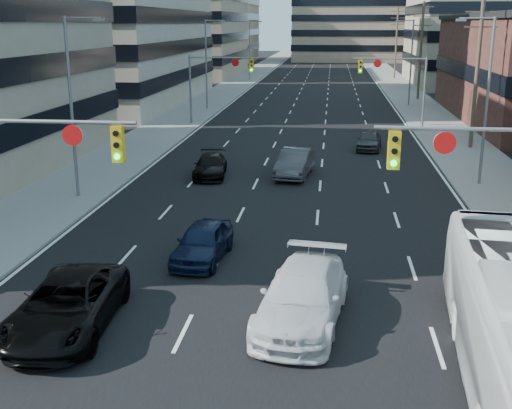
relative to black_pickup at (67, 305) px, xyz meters
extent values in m
cube|color=black|center=(5.20, 124.12, -0.76)|extent=(18.00, 300.00, 0.02)
cube|color=slate|center=(-6.30, 124.12, -0.70)|extent=(5.00, 300.00, 0.15)
cube|color=slate|center=(16.70, 124.12, -0.70)|extent=(5.00, 300.00, 0.15)
cube|color=gray|center=(-18.80, 94.12, 7.23)|extent=(20.00, 30.00, 16.00)
cube|color=gray|center=(30.20, 82.12, 6.23)|extent=(22.00, 28.00, 14.00)
cube|color=#ADA089|center=(-22.80, 134.12, 9.23)|extent=(24.00, 24.00, 20.00)
cube|color=gray|center=(37.20, 124.12, 5.23)|extent=(22.00, 22.00, 12.00)
cylinder|color=slate|center=(-1.55, 2.12, 5.03)|extent=(6.50, 0.12, 0.12)
cube|color=gold|center=(1.10, 2.12, 4.38)|extent=(0.35, 0.28, 1.10)
cylinder|color=black|center=(1.10, 1.96, 4.73)|extent=(0.18, 0.06, 0.18)
cylinder|color=black|center=(1.10, 1.96, 4.38)|extent=(0.18, 0.06, 0.18)
cylinder|color=#0CE526|center=(1.10, 1.96, 4.03)|extent=(0.18, 0.06, 0.18)
cylinder|color=white|center=(-0.30, 2.09, 4.63)|extent=(0.64, 0.06, 0.64)
cylinder|color=slate|center=(11.95, 2.12, 5.03)|extent=(6.50, 0.12, 0.12)
cube|color=gold|center=(9.30, 2.12, 4.38)|extent=(0.35, 0.28, 1.10)
cylinder|color=black|center=(9.30, 1.96, 4.73)|extent=(0.18, 0.06, 0.18)
cylinder|color=black|center=(9.30, 1.96, 4.38)|extent=(0.18, 0.06, 0.18)
cylinder|color=#0CE526|center=(9.30, 1.96, 4.03)|extent=(0.18, 0.06, 0.18)
cylinder|color=white|center=(10.70, 2.09, 4.63)|extent=(0.64, 0.06, 0.64)
cylinder|color=slate|center=(-4.80, 39.12, 2.23)|extent=(0.18, 0.18, 6.00)
cylinder|color=slate|center=(-1.80, 39.12, 5.03)|extent=(6.00, 0.12, 0.12)
cube|color=gold|center=(0.60, 39.12, 4.38)|extent=(0.35, 0.28, 1.10)
cylinder|color=black|center=(0.60, 38.96, 4.73)|extent=(0.18, 0.06, 0.18)
cylinder|color=black|center=(0.60, 38.96, 4.38)|extent=(0.18, 0.06, 0.18)
cylinder|color=#0CE526|center=(0.60, 38.96, 4.03)|extent=(0.18, 0.06, 0.18)
cylinder|color=white|center=(-0.80, 39.09, 4.63)|extent=(0.64, 0.06, 0.64)
cylinder|color=slate|center=(15.20, 39.12, 2.23)|extent=(0.18, 0.18, 6.00)
cylinder|color=slate|center=(12.20, 39.12, 5.03)|extent=(6.00, 0.12, 0.12)
cube|color=gold|center=(9.80, 39.12, 4.38)|extent=(0.35, 0.28, 1.10)
cylinder|color=black|center=(9.80, 38.96, 4.73)|extent=(0.18, 0.06, 0.18)
cylinder|color=black|center=(9.80, 38.96, 4.38)|extent=(0.18, 0.06, 0.18)
cylinder|color=#0CE526|center=(9.80, 38.96, 4.03)|extent=(0.18, 0.06, 0.18)
cylinder|color=white|center=(11.20, 39.09, 4.63)|extent=(0.64, 0.06, 0.64)
cylinder|color=#4C3D2D|center=(17.40, 30.12, 4.73)|extent=(0.28, 0.28, 11.00)
cube|color=#4C3D2D|center=(17.40, 30.12, 8.63)|extent=(2.20, 0.10, 0.10)
cube|color=#4C3D2D|center=(17.40, 30.12, 7.63)|extent=(2.20, 0.10, 0.10)
cylinder|color=#4C3D2D|center=(17.40, 60.12, 4.73)|extent=(0.28, 0.28, 11.00)
cube|color=#4C3D2D|center=(17.40, 60.12, 9.63)|extent=(2.20, 0.10, 0.10)
cube|color=#4C3D2D|center=(17.40, 60.12, 8.63)|extent=(2.20, 0.10, 0.10)
cube|color=#4C3D2D|center=(17.40, 60.12, 7.63)|extent=(2.20, 0.10, 0.10)
cylinder|color=#4C3D2D|center=(17.40, 90.12, 4.73)|extent=(0.28, 0.28, 11.00)
cube|color=#4C3D2D|center=(17.40, 90.12, 9.63)|extent=(2.20, 0.10, 0.10)
cube|color=#4C3D2D|center=(17.40, 90.12, 8.63)|extent=(2.20, 0.10, 0.10)
cube|color=#4C3D2D|center=(17.40, 90.12, 7.63)|extent=(2.20, 0.10, 0.10)
cylinder|color=slate|center=(-5.30, 14.12, 3.73)|extent=(0.16, 0.16, 9.00)
cylinder|color=slate|center=(-4.40, 14.12, 8.13)|extent=(1.80, 0.10, 0.10)
cube|color=slate|center=(-3.60, 14.12, 8.05)|extent=(0.50, 0.22, 0.14)
cylinder|color=slate|center=(-5.30, 49.12, 3.73)|extent=(0.16, 0.16, 9.00)
cylinder|color=slate|center=(-4.40, 49.12, 8.13)|extent=(1.80, 0.10, 0.10)
cube|color=slate|center=(-3.60, 49.12, 8.05)|extent=(0.50, 0.22, 0.14)
cylinder|color=slate|center=(-5.30, 84.12, 3.73)|extent=(0.16, 0.16, 9.00)
cylinder|color=slate|center=(-4.40, 84.12, 8.13)|extent=(1.80, 0.10, 0.10)
cube|color=slate|center=(-3.60, 84.12, 8.05)|extent=(0.50, 0.22, 0.14)
cylinder|color=slate|center=(15.70, 19.12, 3.73)|extent=(0.16, 0.16, 9.00)
cylinder|color=slate|center=(14.80, 19.12, 8.13)|extent=(1.80, 0.10, 0.10)
cube|color=slate|center=(14.00, 19.12, 8.05)|extent=(0.50, 0.22, 0.14)
cylinder|color=slate|center=(15.70, 54.12, 3.73)|extent=(0.16, 0.16, 9.00)
cylinder|color=slate|center=(14.80, 54.12, 8.13)|extent=(1.80, 0.10, 0.10)
cube|color=slate|center=(14.00, 54.12, 8.05)|extent=(0.50, 0.22, 0.14)
imported|color=black|center=(0.00, 0.00, 0.00)|extent=(2.89, 5.71, 1.55)
imported|color=silver|center=(6.80, 1.30, 0.06)|extent=(3.04, 5.97, 1.66)
imported|color=black|center=(2.80, 6.12, -0.06)|extent=(2.03, 4.33, 1.43)
imported|color=#3B3A3D|center=(5.47, 20.32, 0.02)|extent=(2.24, 4.98, 1.59)
imported|color=black|center=(0.57, 19.65, -0.13)|extent=(2.21, 4.55, 1.28)
imported|color=#313133|center=(10.21, 29.05, -0.10)|extent=(2.09, 4.11, 1.34)
camera|label=1|loc=(7.46, -16.37, 7.91)|focal=45.00mm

